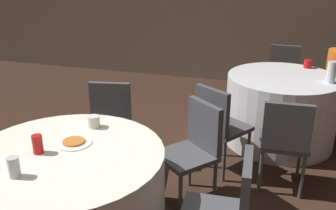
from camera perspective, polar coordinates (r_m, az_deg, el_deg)
The scene contains 15 objects.
table_near at distance 2.68m, azimuth -14.62°, elevation -14.10°, with size 1.27×1.27×0.75m.
table_far at distance 4.23m, azimuth 16.72°, elevation -0.65°, with size 1.17×1.17×0.75m.
chair_near_north at distance 3.47m, azimuth -9.02°, elevation -2.33°, with size 0.47×0.47×0.85m.
chair_near_east at distance 2.34m, azimuth 9.17°, elevation -15.11°, with size 0.43×0.42×0.85m.
chair_near_northeast at distance 3.02m, azimuth 4.14°, elevation -5.90°, with size 0.56×0.56×0.85m.
chair_far_north at distance 5.12m, azimuth 17.16°, elevation 4.81°, with size 0.40×0.41×0.85m.
chair_far_southwest at distance 3.44m, azimuth 7.63°, elevation -2.49°, with size 0.55×0.55×0.85m.
chair_far_south at distance 3.26m, azimuth 17.39°, elevation -4.71°, with size 0.42×0.42×0.85m.
person_orange_shirt at distance 4.77m, azimuth 24.24°, elevation 3.28°, with size 0.49×0.49×1.10m.
pizza_plate_near at distance 2.59m, azimuth -14.18°, elevation -5.50°, with size 0.25×0.25×0.02m.
soda_can_silver at distance 2.29m, azimuth -22.43°, elevation -8.73°, with size 0.07×0.07×0.12m.
soda_can_red at distance 2.50m, azimuth -19.26°, elevation -5.66°, with size 0.07×0.07×0.12m.
cup_near at distance 2.78m, azimuth -11.26°, elevation -2.50°, with size 0.09×0.09×0.09m.
bottle_far at distance 4.03m, azimuth 23.65°, elevation 4.60°, with size 0.09×0.09×0.22m.
cup_far at distance 4.51m, azimuth 20.53°, elevation 5.89°, with size 0.09×0.09×0.09m.
Camera 1 is at (0.99, -1.95, 1.90)m, focal length 40.00 mm.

